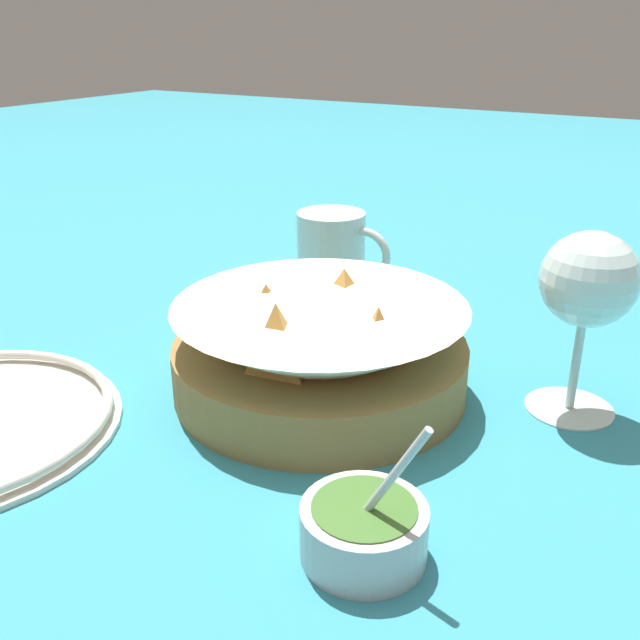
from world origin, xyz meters
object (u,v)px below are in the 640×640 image
wine_glass (588,286)px  beer_mug (332,253)px  food_basket (320,351)px  sauce_cup (364,529)px

wine_glass → beer_mug: 0.34m
food_basket → sauce_cup: (0.12, -0.16, -0.02)m
sauce_cup → wine_glass: wine_glass is taller
sauce_cup → beer_mug: 0.45m
food_basket → wine_glass: (0.19, 0.07, 0.07)m
food_basket → beer_mug: bearing=117.0°
wine_glass → food_basket: bearing=-159.0°
sauce_cup → wine_glass: 0.26m
sauce_cup → wine_glass: (0.07, 0.23, 0.09)m
sauce_cup → food_basket: bearing=127.5°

